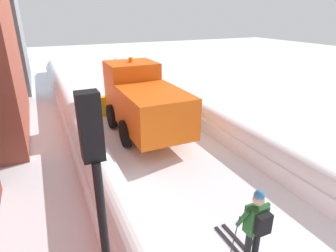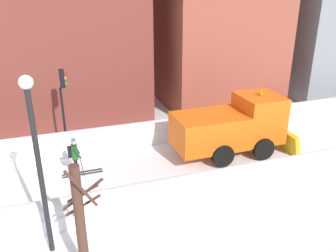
% 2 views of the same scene
% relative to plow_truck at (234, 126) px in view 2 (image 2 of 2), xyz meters
% --- Properties ---
extents(ground_plane, '(80.00, 80.00, 0.00)m').
position_rel_plow_truck_xyz_m(ground_plane, '(0.15, -1.52, -1.48)').
color(ground_plane, white).
extents(snowbank_left, '(1.10, 36.00, 1.15)m').
position_rel_plow_truck_xyz_m(snowbank_left, '(-2.70, -1.52, -0.95)').
color(snowbank_left, white).
rests_on(snowbank_left, ground).
extents(snowbank_right, '(1.10, 36.00, 1.01)m').
position_rel_plow_truck_xyz_m(snowbank_right, '(3.00, -1.52, -1.04)').
color(snowbank_right, white).
rests_on(snowbank_right, ground).
extents(building_concrete_far, '(8.87, 8.16, 9.73)m').
position_rel_plow_truck_xyz_m(building_concrete_far, '(-8.92, 12.27, 3.39)').
color(building_concrete_far, gray).
rests_on(building_concrete_far, ground).
extents(plow_truck, '(3.20, 5.98, 3.12)m').
position_rel_plow_truck_xyz_m(plow_truck, '(0.00, 0.00, 0.00)').
color(plow_truck, orange).
rests_on(plow_truck, ground).
extents(skier, '(0.62, 1.80, 1.81)m').
position_rel_plow_truck_xyz_m(skier, '(-0.35, -7.67, -0.48)').
color(skier, black).
rests_on(skier, ground).
extents(traffic_light_pole, '(0.28, 0.42, 4.14)m').
position_rel_plow_truck_xyz_m(traffic_light_pole, '(-3.39, -7.76, 1.44)').
color(traffic_light_pole, black).
rests_on(traffic_light_pole, ground).
extents(street_lamp, '(0.40, 0.40, 5.84)m').
position_rel_plow_truck_xyz_m(street_lamp, '(4.33, -8.93, 2.17)').
color(street_lamp, black).
rests_on(street_lamp, ground).
extents(bare_tree_near, '(1.06, 1.17, 3.88)m').
position_rel_plow_truck_xyz_m(bare_tree_near, '(5.85, -8.00, 0.49)').
color(bare_tree_near, '#4D2F24').
rests_on(bare_tree_near, ground).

